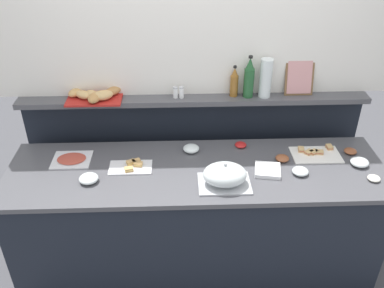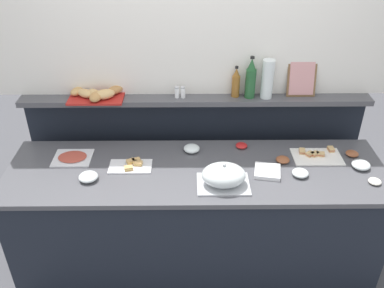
# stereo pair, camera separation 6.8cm
# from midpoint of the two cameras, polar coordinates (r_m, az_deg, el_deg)

# --- Properties ---
(ground_plane) EXTENTS (12.00, 12.00, 0.00)m
(ground_plane) POSITION_cam_midpoint_polar(r_m,az_deg,el_deg) (3.91, 0.87, -9.07)
(ground_plane) COLOR #4C4C51
(buffet_counter) EXTENTS (2.61, 0.76, 0.90)m
(buffet_counter) POSITION_cam_midpoint_polar(r_m,az_deg,el_deg) (3.16, 1.19, -10.09)
(buffet_counter) COLOR black
(buffet_counter) RESTS_ON ground_plane
(back_ledge_unit) EXTENTS (2.62, 0.22, 1.21)m
(back_ledge_unit) POSITION_cam_midpoint_polar(r_m,az_deg,el_deg) (3.48, 0.98, -1.65)
(back_ledge_unit) COLOR black
(back_ledge_unit) RESTS_ON ground_plane
(sandwich_platter_side) EXTENTS (0.29, 0.17, 0.04)m
(sandwich_platter_side) POSITION_cam_midpoint_polar(r_m,az_deg,el_deg) (2.92, -7.58, -2.91)
(sandwich_platter_side) COLOR silver
(sandwich_platter_side) RESTS_ON buffet_counter
(sandwich_platter_front) EXTENTS (0.35, 0.22, 0.04)m
(sandwich_platter_front) POSITION_cam_midpoint_polar(r_m,az_deg,el_deg) (3.14, 17.18, -1.53)
(sandwich_platter_front) COLOR white
(sandwich_platter_front) RESTS_ON buffet_counter
(cold_cuts_platter) EXTENTS (0.27, 0.22, 0.02)m
(cold_cuts_platter) POSITION_cam_midpoint_polar(r_m,az_deg,el_deg) (3.09, -15.33, -1.79)
(cold_cuts_platter) COLOR silver
(cold_cuts_platter) RESTS_ON buffet_counter
(serving_cloche) EXTENTS (0.34, 0.24, 0.17)m
(serving_cloche) POSITION_cam_midpoint_polar(r_m,az_deg,el_deg) (2.71, 5.05, -4.34)
(serving_cloche) COLOR #B7BABF
(serving_cloche) RESTS_ON buffet_counter
(glass_bowl_large) EXTENTS (0.13, 0.13, 0.05)m
(glass_bowl_large) POSITION_cam_midpoint_polar(r_m,az_deg,el_deg) (2.84, -13.24, -4.40)
(glass_bowl_large) COLOR silver
(glass_bowl_large) RESTS_ON buffet_counter
(glass_bowl_medium) EXTENTS (0.13, 0.13, 0.05)m
(glass_bowl_medium) POSITION_cam_midpoint_polar(r_m,az_deg,el_deg) (3.12, 22.56, -2.67)
(glass_bowl_medium) COLOR silver
(glass_bowl_medium) RESTS_ON buffet_counter
(glass_bowl_small) EXTENTS (0.11, 0.11, 0.04)m
(glass_bowl_small) POSITION_cam_midpoint_polar(r_m,az_deg,el_deg) (2.91, 15.16, -3.86)
(glass_bowl_small) COLOR silver
(glass_bowl_small) RESTS_ON buffet_counter
(glass_bowl_extra) EXTENTS (0.12, 0.12, 0.05)m
(glass_bowl_extra) POSITION_cam_midpoint_polar(r_m,az_deg,el_deg) (3.05, 0.59, -0.65)
(glass_bowl_extra) COLOR silver
(glass_bowl_extra) RESTS_ON buffet_counter
(condiment_bowl_red) EXTENTS (0.08, 0.08, 0.03)m
(condiment_bowl_red) POSITION_cam_midpoint_polar(r_m,az_deg,el_deg) (3.01, 24.20, -4.66)
(condiment_bowl_red) COLOR silver
(condiment_bowl_red) RESTS_ON buffet_counter
(condiment_bowl_teal) EXTENTS (0.09, 0.09, 0.03)m
(condiment_bowl_teal) POSITION_cam_midpoint_polar(r_m,az_deg,el_deg) (3.13, 7.37, -0.21)
(condiment_bowl_teal) COLOR red
(condiment_bowl_teal) RESTS_ON buffet_counter
(condiment_bowl_dark) EXTENTS (0.09, 0.09, 0.03)m
(condiment_bowl_dark) POSITION_cam_midpoint_polar(r_m,az_deg,el_deg) (3.24, 21.52, -1.22)
(condiment_bowl_dark) COLOR brown
(condiment_bowl_dark) RESTS_ON buffet_counter
(condiment_bowl_cream) EXTENTS (0.10, 0.10, 0.03)m
(condiment_bowl_cream) POSITION_cam_midpoint_polar(r_m,az_deg,el_deg) (3.02, 12.87, -2.09)
(condiment_bowl_cream) COLOR brown
(condiment_bowl_cream) RESTS_ON buffet_counter
(napkin_stack) EXTENTS (0.20, 0.20, 0.03)m
(napkin_stack) POSITION_cam_midpoint_polar(r_m,az_deg,el_deg) (2.89, 10.88, -3.70)
(napkin_stack) COLOR white
(napkin_stack) RESTS_ON buffet_counter
(wine_bottle_green) EXTENTS (0.08, 0.08, 0.32)m
(wine_bottle_green) POSITION_cam_midpoint_polar(r_m,az_deg,el_deg) (3.11, 8.62, 8.69)
(wine_bottle_green) COLOR #23562D
(wine_bottle_green) RESTS_ON back_ledge_unit
(vinegar_bottle_amber) EXTENTS (0.06, 0.06, 0.24)m
(vinegar_bottle_amber) POSITION_cam_midpoint_polar(r_m,az_deg,el_deg) (3.13, 6.61, 8.22)
(vinegar_bottle_amber) COLOR #8E5B23
(vinegar_bottle_amber) RESTS_ON back_ledge_unit
(salt_shaker) EXTENTS (0.03, 0.03, 0.09)m
(salt_shaker) POSITION_cam_midpoint_polar(r_m,az_deg,el_deg) (3.11, -1.44, 7.05)
(salt_shaker) COLOR white
(salt_shaker) RESTS_ON back_ledge_unit
(pepper_shaker) EXTENTS (0.03, 0.03, 0.09)m
(pepper_shaker) POSITION_cam_midpoint_polar(r_m,az_deg,el_deg) (3.11, -0.62, 7.05)
(pepper_shaker) COLOR white
(pepper_shaker) RESTS_ON back_ledge_unit
(bread_basket) EXTENTS (0.42, 0.28, 0.08)m
(bread_basket) POSITION_cam_midpoint_polar(r_m,az_deg,el_deg) (3.17, -12.15, 6.62)
(bread_basket) COLOR #B2231E
(bread_basket) RESTS_ON back_ledge_unit
(framed_picture) EXTENTS (0.21, 0.08, 0.27)m
(framed_picture) POSITION_cam_midpoint_polar(r_m,az_deg,el_deg) (3.23, 15.29, 8.59)
(framed_picture) COLOR brown
(framed_picture) RESTS_ON back_ledge_unit
(water_carafe) EXTENTS (0.09, 0.09, 0.29)m
(water_carafe) POSITION_cam_midpoint_polar(r_m,az_deg,el_deg) (3.13, 10.86, 8.67)
(water_carafe) COLOR silver
(water_carafe) RESTS_ON back_ledge_unit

